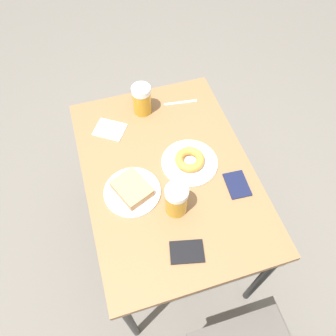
# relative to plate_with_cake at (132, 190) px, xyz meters

# --- Properties ---
(ground_plane) EXTENTS (8.00, 8.00, 0.00)m
(ground_plane) POSITION_rel_plate_with_cake_xyz_m (-0.17, -0.06, -0.78)
(ground_plane) COLOR #666059
(table) EXTENTS (0.72, 1.02, 0.76)m
(table) POSITION_rel_plate_with_cake_xyz_m (-0.17, -0.06, -0.09)
(table) COLOR olive
(table) RESTS_ON ground_plane
(plate_with_cake) EXTENTS (0.24, 0.24, 0.05)m
(plate_with_cake) POSITION_rel_plate_with_cake_xyz_m (0.00, 0.00, 0.00)
(plate_with_cake) COLOR silver
(plate_with_cake) RESTS_ON table
(plate_with_donut) EXTENTS (0.25, 0.25, 0.05)m
(plate_with_donut) POSITION_rel_plate_with_cake_xyz_m (-0.27, -0.07, -0.00)
(plate_with_donut) COLOR silver
(plate_with_donut) RESTS_ON table
(beer_mug_left) EXTENTS (0.09, 0.09, 0.15)m
(beer_mug_left) POSITION_rel_plate_with_cake_xyz_m (-0.16, -0.43, 0.06)
(beer_mug_left) COLOR #C68C23
(beer_mug_left) RESTS_ON table
(beer_mug_center) EXTENTS (0.09, 0.09, 0.15)m
(beer_mug_center) POSITION_rel_plate_with_cake_xyz_m (-0.15, 0.12, 0.06)
(beer_mug_center) COLOR #C68C23
(beer_mug_center) RESTS_ON table
(napkin_folded) EXTENTS (0.17, 0.17, 0.00)m
(napkin_folded) POSITION_rel_plate_with_cake_xyz_m (0.02, -0.36, -0.02)
(napkin_folded) COLOR white
(napkin_folded) RESTS_ON table
(fork) EXTENTS (0.17, 0.03, 0.00)m
(fork) POSITION_rel_plate_with_cake_xyz_m (-0.35, -0.43, -0.02)
(fork) COLOR silver
(fork) RESTS_ON table
(passport_near_edge) EXTENTS (0.10, 0.13, 0.01)m
(passport_near_edge) POSITION_rel_plate_with_cake_xyz_m (-0.43, 0.09, -0.02)
(passport_near_edge) COLOR #141938
(passport_near_edge) RESTS_ON table
(passport_far_edge) EXTENTS (0.14, 0.11, 0.01)m
(passport_far_edge) POSITION_rel_plate_with_cake_xyz_m (-0.13, 0.31, -0.02)
(passport_far_edge) COLOR black
(passport_far_edge) RESTS_ON table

